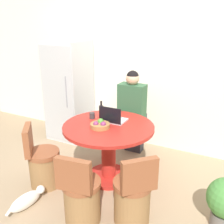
% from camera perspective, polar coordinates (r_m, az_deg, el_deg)
% --- Properties ---
extents(ground_plane, '(12.00, 12.00, 0.00)m').
position_cam_1_polar(ground_plane, '(3.65, -2.16, -14.82)').
color(ground_plane, '#9E8466').
extents(wall_back, '(7.00, 0.06, 2.60)m').
position_cam_1_polar(wall_back, '(4.33, 6.70, 9.40)').
color(wall_back, silver).
rests_on(wall_back, ground_plane).
extents(refrigerator, '(0.65, 0.67, 1.72)m').
position_cam_1_polar(refrigerator, '(4.68, -9.40, 4.56)').
color(refrigerator, silver).
rests_on(refrigerator, ground_plane).
extents(dining_table, '(1.17, 1.17, 0.78)m').
position_cam_1_polar(dining_table, '(3.45, -0.76, -6.67)').
color(dining_table, '#B2261E').
rests_on(dining_table, ground_plane).
extents(chair_near_left_corner, '(0.47, 0.47, 0.84)m').
position_cam_1_polar(chair_near_left_corner, '(3.54, -14.81, -11.10)').
color(chair_near_left_corner, olive).
rests_on(chair_near_left_corner, ground_plane).
extents(chair_near_camera, '(0.41, 0.43, 0.84)m').
position_cam_1_polar(chair_near_camera, '(2.91, -6.69, -18.13)').
color(chair_near_camera, olive).
rests_on(chair_near_camera, ground_plane).
extents(chair_near_right_corner, '(0.47, 0.47, 0.84)m').
position_cam_1_polar(chair_near_right_corner, '(2.89, 4.52, -18.25)').
color(chair_near_right_corner, olive).
rests_on(chair_near_right_corner, ground_plane).
extents(person_seated, '(0.40, 0.37, 1.35)m').
position_cam_1_polar(person_seated, '(4.05, 4.56, 0.54)').
color(person_seated, '#2D2D38').
rests_on(person_seated, ground_plane).
extents(laptop, '(0.30, 0.25, 0.22)m').
position_cam_1_polar(laptop, '(3.45, 0.29, -1.44)').
color(laptop, '#B7B7BC').
rests_on(laptop, dining_table).
extents(fruit_bowl, '(0.25, 0.25, 0.10)m').
position_cam_1_polar(fruit_bowl, '(3.27, -2.61, -2.81)').
color(fruit_bowl, olive).
rests_on(fruit_bowl, dining_table).
extents(coffee_cup, '(0.07, 0.07, 0.08)m').
position_cam_1_polar(coffee_cup, '(3.57, -4.35, -0.78)').
color(coffee_cup, '#383333').
rests_on(coffee_cup, dining_table).
extents(bottle, '(0.06, 0.06, 0.24)m').
position_cam_1_polar(bottle, '(3.57, -2.35, 0.13)').
color(bottle, black).
rests_on(bottle, dining_table).
extents(cat, '(0.19, 0.52, 0.18)m').
position_cam_1_polar(cat, '(3.33, -18.04, -17.75)').
color(cat, white).
rests_on(cat, ground_plane).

